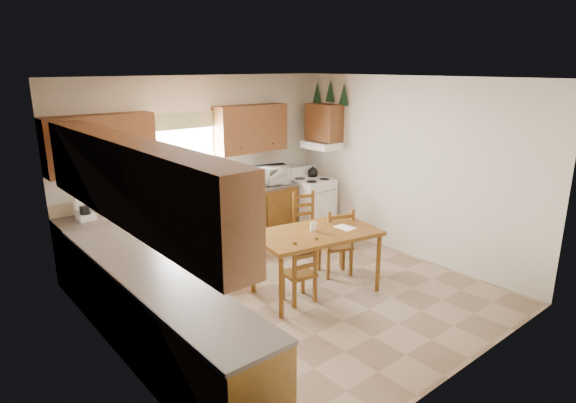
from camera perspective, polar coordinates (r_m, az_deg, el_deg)
floor at (r=6.31m, az=0.72°, el=-10.93°), size 4.50×4.50×0.00m
ceiling at (r=5.63m, az=0.82°, el=14.41°), size 4.50×4.50×0.00m
wall_left at (r=4.74m, az=-20.38°, el=-3.55°), size 4.50×4.50×0.00m
wall_right at (r=7.45m, az=14.03°, el=3.84°), size 4.50×4.50×0.00m
wall_back at (r=7.63m, az=-10.36°, el=4.33°), size 4.50×4.50×0.00m
wall_front at (r=4.45m, az=20.09°, el=-4.77°), size 4.50×4.50×0.00m
lower_cab_back at (r=7.44m, az=-11.36°, el=-3.30°), size 3.75×0.60×0.88m
lower_cab_left at (r=5.07m, az=-15.52°, el=-13.08°), size 0.60×3.60×0.88m
counter_back at (r=7.30m, az=-11.55°, el=0.11°), size 3.75×0.63×0.04m
counter_left at (r=4.87m, az=-15.92°, el=-8.33°), size 0.63×3.60×0.04m
backsplash at (r=7.52m, az=-12.66°, el=1.38°), size 3.75×0.01×0.18m
upper_cab_back_left at (r=6.77m, az=-21.34°, el=6.40°), size 1.41×0.33×0.75m
upper_cab_back_right at (r=7.87m, az=-4.43°, el=8.62°), size 1.25×0.33×0.75m
upper_cab_left at (r=4.52m, az=-18.38°, el=2.40°), size 0.33×3.60×0.75m
upper_cab_stove at (r=8.30m, az=4.29°, el=9.32°), size 0.33×0.62×0.62m
range_hood at (r=8.32m, az=3.98°, el=6.70°), size 0.44×0.62×0.12m
window_frame at (r=7.42m, az=-12.33°, el=5.48°), size 1.13×0.02×1.18m
window_pane at (r=7.42m, az=-12.31°, el=5.48°), size 1.05×0.01×1.10m
window_valance at (r=7.33m, az=-12.45°, el=9.30°), size 1.19×0.01×0.24m
sink_basin at (r=7.32m, az=-11.06°, el=0.51°), size 0.75×0.45×0.04m
pine_decal_a at (r=8.13m, az=6.64°, el=12.52°), size 0.22×0.22×0.36m
pine_decal_b at (r=8.35m, az=5.02°, el=12.92°), size 0.22×0.22×0.36m
pine_decal_c at (r=8.58m, az=3.47°, el=12.77°), size 0.22×0.22×0.36m
stove at (r=8.47m, az=2.84°, el=-0.47°), size 0.64×0.66×0.92m
coffeemaker at (r=6.71m, az=-22.95°, el=-0.74°), size 0.23×0.26×0.30m
paper_towel at (r=7.55m, az=-7.36°, el=2.05°), size 0.12×0.12×0.27m
toaster at (r=7.78m, az=-4.47°, el=2.24°), size 0.25×0.18×0.19m
microwave at (r=8.05m, az=-1.94°, el=3.17°), size 0.59×0.50×0.30m
dining_table at (r=6.22m, az=3.30°, el=-7.17°), size 1.68×1.15×0.83m
chair_near_left at (r=5.98m, az=1.29°, el=-7.99°), size 0.41×0.39×0.85m
chair_near_right at (r=6.75m, az=5.63°, el=-4.69°), size 0.52×0.51×0.96m
chair_far_left at (r=6.65m, az=-7.65°, el=-4.99°), size 0.45×0.43×0.98m
chair_far_right at (r=7.60m, az=2.27°, el=-2.45°), size 0.48×0.47×0.91m
table_paper at (r=6.25m, az=6.77°, el=-3.07°), size 0.20×0.26×0.00m
table_card at (r=6.08m, az=3.02°, el=-2.96°), size 0.09×0.03×0.11m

